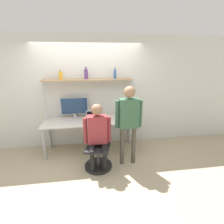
{
  "coord_description": "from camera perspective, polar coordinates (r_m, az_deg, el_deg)",
  "views": [
    {
      "loc": [
        -0.04,
        -3.49,
        2.19
      ],
      "look_at": [
        0.44,
        -0.16,
        1.12
      ],
      "focal_mm": 28.0,
      "sensor_mm": 36.0,
      "label": 1
    }
  ],
  "objects": [
    {
      "name": "wall_back",
      "position": [
        4.34,
        -7.53,
        6.26
      ],
      "size": [
        8.0,
        0.06,
        2.7
      ],
      "color": "silver",
      "rests_on": "ground_plane"
    },
    {
      "name": "person_seated",
      "position": [
        3.42,
        -4.78,
        -6.57
      ],
      "size": [
        0.54,
        0.47,
        1.35
      ],
      "color": "black",
      "rests_on": "ground_plane"
    },
    {
      "name": "desk",
      "position": [
        4.14,
        -7.08,
        -3.56
      ],
      "size": [
        2.16,
        0.71,
        0.77
      ],
      "color": "beige",
      "rests_on": "ground_plane"
    },
    {
      "name": "cell_phone",
      "position": [
        3.97,
        -3.13,
        -3.26
      ],
      "size": [
        0.07,
        0.15,
        0.01
      ],
      "color": "silver",
      "rests_on": "desk"
    },
    {
      "name": "laptop",
      "position": [
        3.97,
        -6.35,
        -2.34
      ],
      "size": [
        0.28,
        0.25,
        0.25
      ],
      "color": "#BCBCC1",
      "rests_on": "desk"
    },
    {
      "name": "bottle_amber",
      "position": [
        4.11,
        -16.4,
        11.3
      ],
      "size": [
        0.09,
        0.09,
        0.2
      ],
      "color": "gold",
      "rests_on": "shelf_unit"
    },
    {
      "name": "monitor",
      "position": [
        4.25,
        -12.21,
        1.7
      ],
      "size": [
        0.63,
        0.18,
        0.5
      ],
      "color": "#B7B7BC",
      "rests_on": "desk"
    },
    {
      "name": "bottle_purple",
      "position": [
        4.07,
        -8.45,
        12.16
      ],
      "size": [
        0.09,
        0.09,
        0.27
      ],
      "color": "#593372",
      "rests_on": "shelf_unit"
    },
    {
      "name": "bottle_blue",
      "position": [
        4.13,
        0.99,
        12.26
      ],
      "size": [
        0.07,
        0.07,
        0.24
      ],
      "color": "#335999",
      "rests_on": "shelf_unit"
    },
    {
      "name": "ground_plane",
      "position": [
        4.12,
        -6.57,
        -14.66
      ],
      "size": [
        12.0,
        12.0,
        0.0
      ],
      "primitive_type": "plane",
      "color": "tan"
    },
    {
      "name": "shelf_unit",
      "position": [
        4.11,
        -7.57,
        7.96
      ],
      "size": [
        2.05,
        0.32,
        1.71
      ],
      "color": "#997A56",
      "rests_on": "ground_plane"
    },
    {
      "name": "person_standing",
      "position": [
        3.48,
        5.49,
        -1.41
      ],
      "size": [
        0.54,
        0.23,
        1.67
      ],
      "color": "#4C473D",
      "rests_on": "ground_plane"
    },
    {
      "name": "office_chair",
      "position": [
        3.7,
        -4.45,
        -13.53
      ],
      "size": [
        0.57,
        0.57,
        0.92
      ],
      "color": "black",
      "rests_on": "ground_plane"
    }
  ]
}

